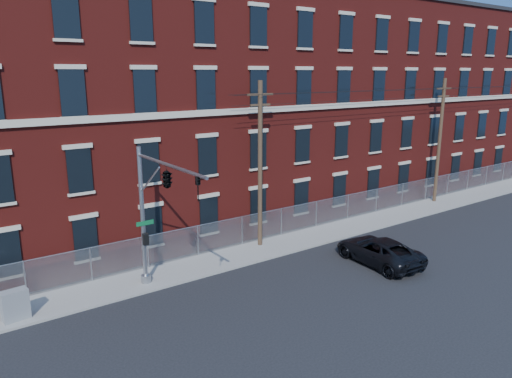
{
  "coord_description": "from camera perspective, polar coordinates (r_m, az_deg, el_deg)",
  "views": [
    {
      "loc": [
        -14.74,
        -17.32,
        10.56
      ],
      "look_at": [
        0.55,
        4.0,
        4.2
      ],
      "focal_mm": 33.86,
      "sensor_mm": 36.0,
      "label": 1
    }
  ],
  "objects": [
    {
      "name": "ground",
      "position": [
        25.08,
        4.39,
        -11.33
      ],
      "size": [
        140.0,
        140.0,
        0.0
      ],
      "primitive_type": "plane",
      "color": "black",
      "rests_on": "ground"
    },
    {
      "name": "sidewalk",
      "position": [
        36.38,
        13.9,
        -3.57
      ],
      "size": [
        65.0,
        3.0,
        0.12
      ],
      "primitive_type": "cube",
      "color": "gray",
      "rests_on": "ground"
    },
    {
      "name": "mill_building",
      "position": [
        41.2,
        4.98,
        10.22
      ],
      "size": [
        55.3,
        14.32,
        16.3
      ],
      "color": "maroon",
      "rests_on": "ground"
    },
    {
      "name": "chain_link_fence",
      "position": [
        36.92,
        12.47,
        -1.63
      ],
      "size": [
        59.06,
        0.06,
        1.85
      ],
      "color": "#A5A8AD",
      "rests_on": "ground"
    },
    {
      "name": "traffic_signal_mast",
      "position": [
        21.99,
        -11.18,
        -0.25
      ],
      "size": [
        0.9,
        6.75,
        7.0
      ],
      "color": "#9EA0A5",
      "rests_on": "ground"
    },
    {
      "name": "utility_pole_near",
      "position": [
        28.86,
        0.49,
        3.19
      ],
      "size": [
        1.8,
        0.28,
        10.0
      ],
      "color": "#4A3725",
      "rests_on": "ground"
    },
    {
      "name": "utility_pole_mid",
      "position": [
        41.95,
        20.88,
        5.58
      ],
      "size": [
        1.8,
        0.28,
        10.0
      ],
      "color": "#4A3725",
      "rests_on": "ground"
    },
    {
      "name": "overhead_wires",
      "position": [
        41.64,
        21.32,
        10.73
      ],
      "size": [
        40.0,
        0.62,
        0.62
      ],
      "color": "black",
      "rests_on": "ground"
    },
    {
      "name": "pickup_truck",
      "position": [
        28.37,
        14.27,
        -7.07
      ],
      "size": [
        2.83,
        5.51,
        1.49
      ],
      "primitive_type": "imported",
      "rotation": [
        0.0,
        0.0,
        3.07
      ],
      "color": "black",
      "rests_on": "ground"
    },
    {
      "name": "utility_cabinet",
      "position": [
        23.78,
        -26.57,
        -12.16
      ],
      "size": [
        1.14,
        0.66,
        1.35
      ],
      "primitive_type": "cube",
      "rotation": [
        0.0,
        0.0,
        0.11
      ],
      "color": "slate",
      "rests_on": "sidewalk"
    }
  ]
}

